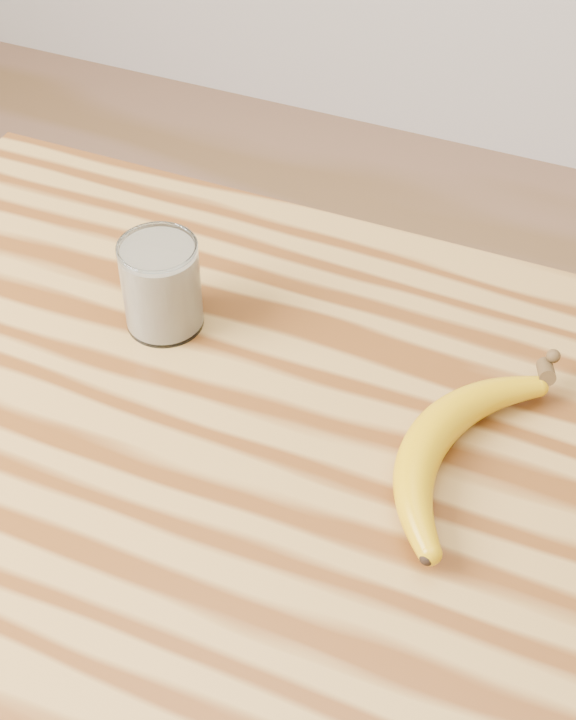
% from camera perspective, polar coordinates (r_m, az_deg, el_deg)
% --- Properties ---
extents(room, '(4.04, 4.04, 2.70)m').
position_cam_1_polar(room, '(0.55, 4.97, 19.32)').
color(room, '#896245').
rests_on(room, ground).
extents(table, '(1.20, 0.80, 0.90)m').
position_cam_1_polar(table, '(0.95, 2.78, -13.89)').
color(table, '#A47938').
rests_on(table, ground).
extents(smoothie_glass, '(0.08, 0.08, 0.10)m').
position_cam_1_polar(smoothie_glass, '(0.99, -7.22, 4.22)').
color(smoothie_glass, white).
rests_on(smoothie_glass, table).
extents(banana, '(0.17, 0.34, 0.04)m').
position_cam_1_polar(banana, '(0.89, 8.03, -4.33)').
color(banana, '#C79208').
rests_on(banana, table).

